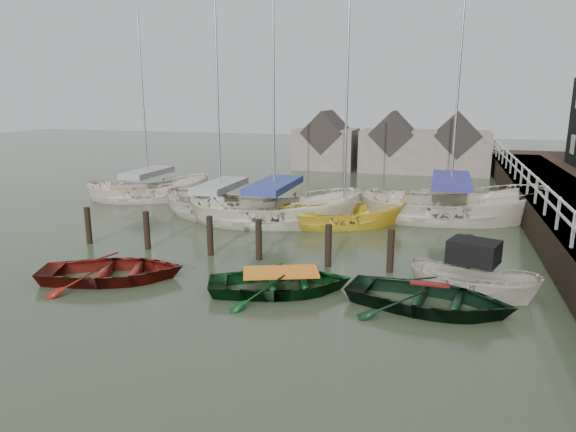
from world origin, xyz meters
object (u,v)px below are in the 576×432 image
(sailboat_a, at_px, (221,217))
(sailboat_c, at_px, (344,225))
(motorboat, at_px, (471,289))
(sailboat_e, at_px, (149,199))
(sailboat_b, at_px, (274,222))
(rowboat_green, at_px, (281,292))
(rowboat_dkgreen, at_px, (428,309))
(sailboat_d, at_px, (449,219))
(rowboat_red, at_px, (113,280))

(sailboat_a, height_order, sailboat_c, sailboat_a)
(motorboat, bearing_deg, sailboat_e, 79.37)
(sailboat_b, height_order, sailboat_c, sailboat_b)
(rowboat_green, relative_size, sailboat_e, 0.37)
(rowboat_green, relative_size, sailboat_b, 0.31)
(rowboat_green, height_order, sailboat_a, sailboat_a)
(rowboat_green, bearing_deg, sailboat_b, -1.73)
(rowboat_green, height_order, rowboat_dkgreen, rowboat_dkgreen)
(rowboat_dkgreen, distance_m, sailboat_d, 10.37)
(sailboat_d, bearing_deg, sailboat_e, 81.32)
(sailboat_c, bearing_deg, sailboat_b, 76.30)
(rowboat_green, distance_m, sailboat_b, 8.02)
(rowboat_green, bearing_deg, rowboat_dkgreen, -111.54)
(rowboat_dkgreen, relative_size, sailboat_c, 0.41)
(sailboat_a, relative_size, sailboat_b, 0.91)
(sailboat_c, height_order, sailboat_e, sailboat_e)
(motorboat, bearing_deg, rowboat_green, 124.93)
(rowboat_red, distance_m, sailboat_d, 14.63)
(rowboat_dkgreen, height_order, sailboat_d, sailboat_d)
(sailboat_a, distance_m, sailboat_d, 10.23)
(sailboat_c, bearing_deg, sailboat_a, 69.35)
(rowboat_green, distance_m, sailboat_a, 9.41)
(rowboat_dkgreen, bearing_deg, sailboat_a, 59.12)
(rowboat_red, bearing_deg, sailboat_d, -62.80)
(rowboat_red, height_order, rowboat_dkgreen, rowboat_dkgreen)
(rowboat_green, xyz_separation_m, sailboat_a, (-5.29, 7.77, 0.06))
(rowboat_red, xyz_separation_m, sailboat_b, (2.49, 8.10, 0.06))
(rowboat_green, distance_m, sailboat_d, 11.32)
(rowboat_red, height_order, motorboat, motorboat)
(sailboat_a, height_order, sailboat_d, sailboat_d)
(rowboat_red, distance_m, sailboat_c, 10.21)
(rowboat_green, bearing_deg, rowboat_red, 74.72)
(rowboat_red, relative_size, rowboat_dkgreen, 0.99)
(rowboat_dkgreen, height_order, sailboat_a, sailboat_a)
(sailboat_d, bearing_deg, rowboat_red, 130.22)
(sailboat_a, bearing_deg, sailboat_b, -73.71)
(sailboat_b, xyz_separation_m, sailboat_c, (2.96, 0.54, -0.04))
(rowboat_dkgreen, xyz_separation_m, sailboat_e, (-14.80, 10.59, 0.06))
(rowboat_red, height_order, rowboat_green, rowboat_red)
(sailboat_d, bearing_deg, sailboat_a, 96.68)
(motorboat, distance_m, sailboat_c, 8.25)
(motorboat, distance_m, sailboat_d, 8.89)
(rowboat_red, relative_size, motorboat, 1.09)
(rowboat_dkgreen, bearing_deg, rowboat_red, 102.11)
(rowboat_red, xyz_separation_m, motorboat, (10.35, 2.00, 0.12))
(rowboat_dkgreen, distance_m, sailboat_a, 12.18)
(sailboat_d, bearing_deg, motorboat, 175.87)
(sailboat_c, distance_m, sailboat_d, 4.88)
(rowboat_dkgreen, distance_m, sailboat_e, 18.20)
(motorboat, height_order, sailboat_a, sailboat_a)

